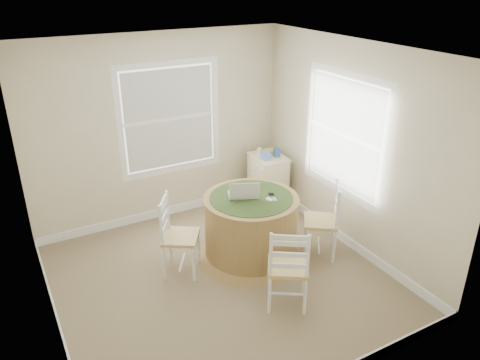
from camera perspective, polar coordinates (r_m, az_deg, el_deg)
room at (r=5.12m, az=-1.75°, el=1.27°), size 3.64×3.64×2.64m
round_table at (r=5.74m, az=1.34°, el=-5.52°), size 1.33×1.33×0.83m
chair_left at (r=5.50m, az=-7.26°, el=-6.86°), size 0.56×0.57×0.95m
chair_near at (r=4.98m, az=5.87°, el=-10.43°), size 0.57×0.57×0.95m
chair_right at (r=5.86m, az=9.81°, el=-4.92°), size 0.57×0.57×0.95m
laptop at (r=5.57m, az=0.45°, el=-1.73°), size 0.46×0.43×0.25m
mouse at (r=5.50m, az=3.57°, el=-2.38°), size 0.09×0.12×0.04m
phone at (r=5.52m, az=4.22°, el=-2.40°), size 0.07×0.10×0.02m
keys at (r=5.64m, az=3.83°, el=-1.76°), size 0.07×0.07×0.02m
corner_chest at (r=7.02m, az=3.39°, el=-0.09°), size 0.49×0.63×0.80m
tissue_box at (r=6.73m, az=3.18°, el=2.94°), size 0.13×0.13×0.10m
box_yellow at (r=6.93m, az=3.49°, el=3.40°), size 0.16×0.11×0.06m
box_blue at (r=6.83m, az=4.54°, el=3.32°), size 0.09×0.09×0.12m
cup_cream at (r=6.95m, az=2.32°, el=3.61°), size 0.07×0.07×0.09m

